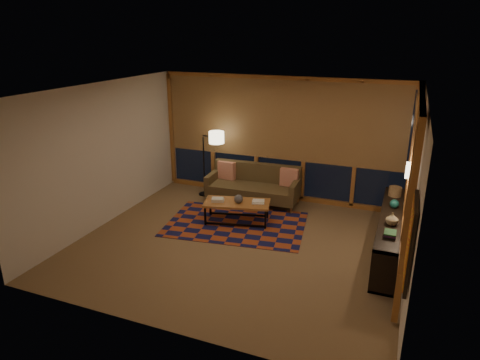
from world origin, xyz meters
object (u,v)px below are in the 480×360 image
at_px(floor_lamp, 204,163).
at_px(bookshelf, 390,234).
at_px(coffee_table, 237,212).
at_px(sofa, 253,185).

bearing_deg(floor_lamp, bookshelf, -9.82).
bearing_deg(coffee_table, bookshelf, -17.20).
bearing_deg(coffee_table, sofa, 79.51).
distance_m(sofa, bookshelf, 3.18).
height_order(floor_lamp, bookshelf, floor_lamp).
relative_size(coffee_table, bookshelf, 0.46).
distance_m(coffee_table, bookshelf, 2.87).
relative_size(sofa, coffee_table, 1.55).
height_order(coffee_table, floor_lamp, floor_lamp).
xyz_separation_m(coffee_table, floor_lamp, (-1.26, 1.13, 0.55)).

